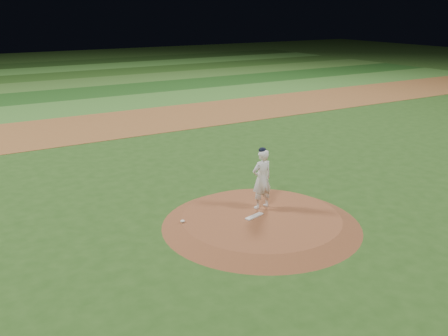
% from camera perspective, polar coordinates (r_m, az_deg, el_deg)
% --- Properties ---
extents(ground, '(120.00, 120.00, 0.00)m').
position_cam_1_polar(ground, '(13.96, 4.26, -6.48)').
color(ground, '#274D18').
rests_on(ground, ground).
extents(infield_dirt_band, '(70.00, 6.00, 0.02)m').
position_cam_1_polar(infield_dirt_band, '(26.08, -13.75, 4.72)').
color(infield_dirt_band, brown).
rests_on(infield_dirt_band, ground).
extents(outfield_stripe_0, '(70.00, 5.00, 0.02)m').
position_cam_1_polar(outfield_stripe_0, '(31.27, -16.85, 6.62)').
color(outfield_stripe_0, '#3B732A').
rests_on(outfield_stripe_0, ground).
extents(outfield_stripe_1, '(70.00, 5.00, 0.02)m').
position_cam_1_polar(outfield_stripe_1, '(36.07, -18.91, 7.86)').
color(outfield_stripe_1, '#1C4A18').
rests_on(outfield_stripe_1, ground).
extents(outfield_stripe_2, '(70.00, 5.00, 0.02)m').
position_cam_1_polar(outfield_stripe_2, '(40.92, -20.48, 8.80)').
color(outfield_stripe_2, '#3B6B26').
rests_on(outfield_stripe_2, ground).
extents(outfield_stripe_3, '(70.00, 5.00, 0.02)m').
position_cam_1_polar(outfield_stripe_3, '(45.80, -21.73, 9.53)').
color(outfield_stripe_3, '#264E19').
rests_on(outfield_stripe_3, ground).
extents(outfield_stripe_4, '(70.00, 5.00, 0.02)m').
position_cam_1_polar(outfield_stripe_4, '(50.71, -22.74, 10.12)').
color(outfield_stripe_4, '#3E7D2D').
rests_on(outfield_stripe_4, ground).
extents(outfield_stripe_5, '(70.00, 5.00, 0.02)m').
position_cam_1_polar(outfield_stripe_5, '(55.63, -23.58, 10.61)').
color(outfield_stripe_5, '#1D3F14').
rests_on(outfield_stripe_5, ground).
extents(pitchers_mound, '(5.50, 5.50, 0.25)m').
position_cam_1_polar(pitchers_mound, '(13.91, 4.27, -6.02)').
color(pitchers_mound, brown).
rests_on(pitchers_mound, ground).
extents(pitching_rubber, '(0.64, 0.31, 0.03)m').
position_cam_1_polar(pitching_rubber, '(13.82, 3.48, -5.52)').
color(pitching_rubber, silver).
rests_on(pitching_rubber, pitchers_mound).
extents(rosin_bag, '(0.12, 0.12, 0.07)m').
position_cam_1_polar(rosin_bag, '(13.50, -4.75, -6.07)').
color(rosin_bag, white).
rests_on(rosin_bag, pitchers_mound).
extents(pitcher_on_mound, '(0.65, 0.44, 1.80)m').
position_cam_1_polar(pitcher_on_mound, '(14.13, 4.34, -1.22)').
color(pitcher_on_mound, white).
rests_on(pitcher_on_mound, pitchers_mound).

